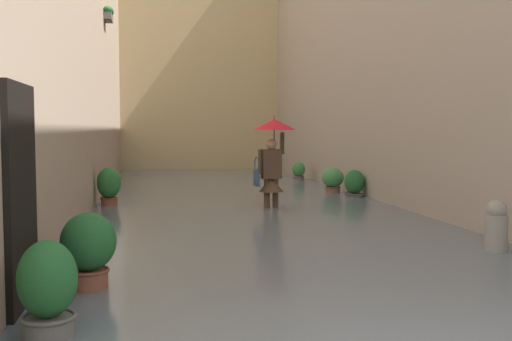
{
  "coord_description": "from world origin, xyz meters",
  "views": [
    {
      "loc": [
        1.85,
        2.82,
        1.8
      ],
      "look_at": [
        -0.2,
        -9.07,
        0.95
      ],
      "focal_mm": 42.24,
      "sensor_mm": 36.0,
      "label": 1
    }
  ],
  "objects": [
    {
      "name": "ground_plane",
      "position": [
        0.0,
        -10.24,
        0.0
      ],
      "size": [
        60.0,
        60.0,
        0.0
      ],
      "primitive_type": "plane",
      "color": "gray"
    },
    {
      "name": "flood_water",
      "position": [
        0.0,
        -10.24,
        0.1
      ],
      "size": [
        6.88,
        26.48,
        0.2
      ],
      "primitive_type": "cube",
      "color": "slate",
      "rests_on": "ground_plane"
    },
    {
      "name": "building_facade_far",
      "position": [
        0.0,
        -21.38,
        5.67
      ],
      "size": [
        9.68,
        1.8,
        11.34
      ],
      "primitive_type": "cube",
      "color": "tan",
      "rests_on": "ground_plane"
    },
    {
      "name": "person_wading",
      "position": [
        -0.52,
        -8.99,
        1.36
      ],
      "size": [
        0.9,
        0.9,
        2.05
      ],
      "color": "black",
      "rests_on": "ground_plane"
    },
    {
      "name": "potted_plant_mid_left",
      "position": [
        -2.57,
        -11.56,
        0.47
      ],
      "size": [
        0.55,
        0.55,
        0.81
      ],
      "color": "brown",
      "rests_on": "ground_plane"
    },
    {
      "name": "potted_plant_near_left",
      "position": [
        -2.79,
        -10.58,
        0.43
      ],
      "size": [
        0.47,
        0.47,
        0.83
      ],
      "color": "#66605B",
      "rests_on": "ground_plane"
    },
    {
      "name": "potted_plant_far_right",
      "position": [
        2.65,
        -1.9,
        0.5
      ],
      "size": [
        0.45,
        0.45,
        0.95
      ],
      "color": "#66605B",
      "rests_on": "ground_plane"
    },
    {
      "name": "potted_plant_far_left",
      "position": [
        -2.56,
        -15.04,
        0.41
      ],
      "size": [
        0.4,
        0.4,
        0.76
      ],
      "color": "#66605B",
      "rests_on": "ground_plane"
    },
    {
      "name": "potted_plant_mid_right",
      "position": [
        2.49,
        -3.3,
        0.55
      ],
      "size": [
        0.55,
        0.55,
        0.96
      ],
      "color": "brown",
      "rests_on": "ground_plane"
    },
    {
      "name": "potted_plant_near_right",
      "position": [
        2.75,
        -9.94,
        0.57
      ],
      "size": [
        0.49,
        0.49,
        0.99
      ],
      "color": "brown",
      "rests_on": "ground_plane"
    },
    {
      "name": "mooring_bollard",
      "position": [
        -2.56,
        -4.31,
        0.43
      ],
      "size": [
        0.29,
        0.29,
        0.87
      ],
      "color": "gray",
      "rests_on": "ground_plane"
    }
  ]
}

